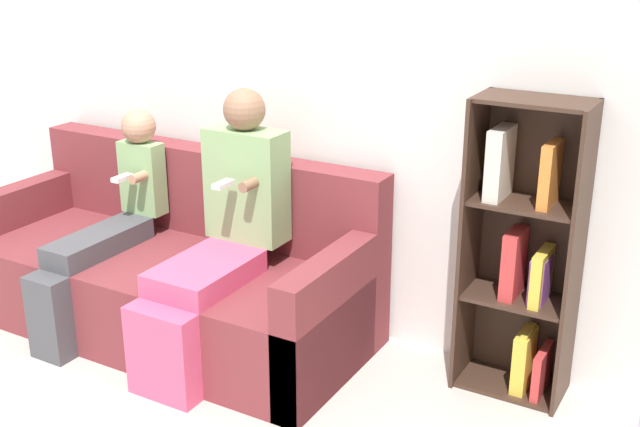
{
  "coord_description": "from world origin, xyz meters",
  "views": [
    {
      "loc": [
        2.32,
        -2.4,
        2.04
      ],
      "look_at": [
        0.59,
        0.61,
        0.78
      ],
      "focal_mm": 45.0,
      "sensor_mm": 36.0,
      "label": 1
    }
  ],
  "objects_px": {
    "couch": "(172,274)",
    "adult_seated": "(221,230)",
    "bookshelf": "(524,253)",
    "child_seated": "(105,225)"
  },
  "relations": [
    {
      "from": "adult_seated",
      "to": "bookshelf",
      "type": "bearing_deg",
      "value": 17.22
    },
    {
      "from": "child_seated",
      "to": "bookshelf",
      "type": "height_order",
      "value": "bookshelf"
    },
    {
      "from": "couch",
      "to": "bookshelf",
      "type": "height_order",
      "value": "bookshelf"
    },
    {
      "from": "adult_seated",
      "to": "child_seated",
      "type": "height_order",
      "value": "adult_seated"
    },
    {
      "from": "child_seated",
      "to": "bookshelf",
      "type": "bearing_deg",
      "value": 12.76
    },
    {
      "from": "bookshelf",
      "to": "adult_seated",
      "type": "bearing_deg",
      "value": -162.78
    },
    {
      "from": "adult_seated",
      "to": "child_seated",
      "type": "distance_m",
      "value": 0.72
    },
    {
      "from": "couch",
      "to": "bookshelf",
      "type": "xyz_separation_m",
      "value": [
        1.76,
        0.32,
        0.37
      ]
    },
    {
      "from": "couch",
      "to": "adult_seated",
      "type": "bearing_deg",
      "value": -13.07
    },
    {
      "from": "child_seated",
      "to": "bookshelf",
      "type": "distance_m",
      "value": 2.12
    }
  ]
}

